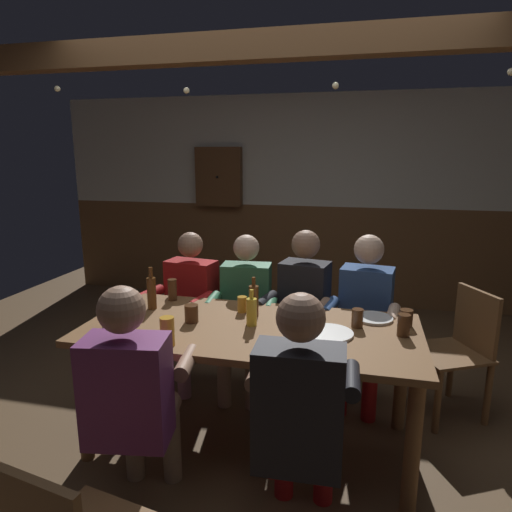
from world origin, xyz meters
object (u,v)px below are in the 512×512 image
object	(u,v)px
pint_glass_2	(191,313)
table_candle	(115,310)
person_2	(301,307)
plate_0	(374,318)
pint_glass_6	(242,304)
plate_1	(329,333)
pint_glass_1	(357,318)
bottle_2	(251,311)
wall_dart_cabinet	(219,177)
pint_glass_5	(167,331)
person_3	(364,312)
pint_glass_7	(172,290)
person_4	(132,391)
pint_glass_3	(404,325)
chair_empty_near_right	(458,348)
condiment_caddy	(299,341)
pint_glass_4	(406,318)
dining_table	(251,342)
person_0	(187,302)
person_5	(300,411)
person_1	(245,308)
bottle_1	(152,292)
pint_glass_0	(109,317)
bottle_0	(254,300)

from	to	relation	value
pint_glass_2	table_candle	bearing A→B (deg)	-178.40
person_2	plate_0	size ratio (longest dim) A/B	5.27
person_2	pint_glass_6	bearing A→B (deg)	64.61
plate_1	pint_glass_1	size ratio (longest dim) A/B	2.48
bottle_2	wall_dart_cabinet	xyz separation A→B (m)	(-1.10, 2.80, 0.65)
pint_glass_5	person_3	bearing A→B (deg)	45.81
pint_glass_7	wall_dart_cabinet	distance (m)	2.59
person_2	pint_glass_7	distance (m)	0.94
plate_1	pint_glass_2	size ratio (longest dim) A/B	2.58
pint_glass_6	pint_glass_7	size ratio (longest dim) A/B	0.68
plate_0	pint_glass_7	world-z (taller)	pint_glass_7
bottle_2	person_4	bearing A→B (deg)	-119.42
bottle_2	pint_glass_3	xyz separation A→B (m)	(0.87, 0.04, -0.02)
person_3	table_candle	size ratio (longest dim) A/B	15.28
table_candle	pint_glass_3	bearing A→B (deg)	2.80
table_candle	pint_glass_5	xyz separation A→B (m)	(0.51, -0.34, 0.04)
pint_glass_6	pint_glass_2	bearing A→B (deg)	-135.70
table_candle	person_2	bearing A→B (deg)	33.25
wall_dart_cabinet	chair_empty_near_right	bearing A→B (deg)	-41.96
person_2	plate_1	xyz separation A→B (m)	(0.25, -0.70, 0.10)
person_2	plate_1	distance (m)	0.75
table_candle	wall_dart_cabinet	world-z (taller)	wall_dart_cabinet
wall_dart_cabinet	condiment_caddy	bearing A→B (deg)	-64.91
pint_glass_4	dining_table	bearing A→B (deg)	-165.89
person_0	pint_glass_6	xyz separation A→B (m)	(0.56, -0.44, 0.17)
condiment_caddy	person_5	bearing A→B (deg)	-80.74
person_1	pint_glass_6	world-z (taller)	person_1
plate_0	bottle_2	size ratio (longest dim) A/B	1.06
person_5	pint_glass_6	xyz separation A→B (m)	(-0.51, 0.91, 0.15)
plate_1	pint_glass_3	size ratio (longest dim) A/B	2.19
pint_glass_2	pint_glass_3	world-z (taller)	pint_glass_3
dining_table	pint_glass_4	xyz separation A→B (m)	(0.90, 0.23, 0.15)
person_0	bottle_1	bearing A→B (deg)	95.59
plate_0	pint_glass_3	size ratio (longest dim) A/B	1.85
dining_table	pint_glass_4	world-z (taller)	pint_glass_4
person_4	pint_glass_4	xyz separation A→B (m)	(1.30, 0.91, 0.15)
pint_glass_5	pint_glass_3	bearing A→B (deg)	19.08
person_0	person_5	bearing A→B (deg)	137.47
person_0	pint_glass_6	world-z (taller)	person_0
pint_glass_4	pint_glass_5	size ratio (longest dim) A/B	0.64
pint_glass_3	pint_glass_7	world-z (taller)	pint_glass_7
person_2	person_3	bearing A→B (deg)	-169.58
table_candle	plate_1	bearing A→B (deg)	0.40
pint_glass_0	wall_dart_cabinet	distance (m)	3.11
person_5	bottle_0	xyz separation A→B (m)	(-0.42, 0.86, 0.20)
pint_glass_3	pint_glass_5	world-z (taller)	pint_glass_5
pint_glass_2	pint_glass_4	bearing A→B (deg)	10.48
plate_0	plate_1	distance (m)	0.40
pint_glass_7	person_0	bearing A→B (deg)	94.72
person_1	pint_glass_1	xyz separation A→B (m)	(0.83, -0.53, 0.18)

